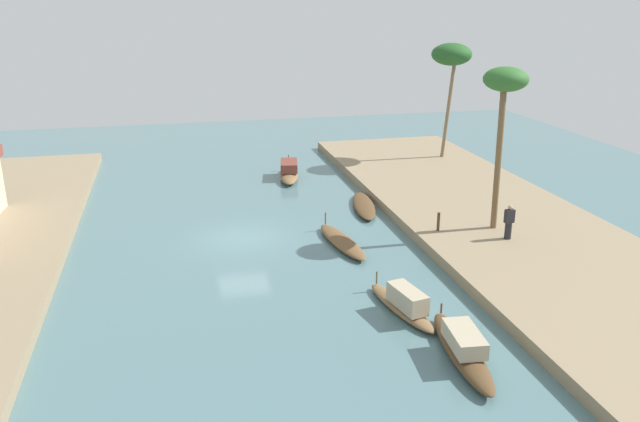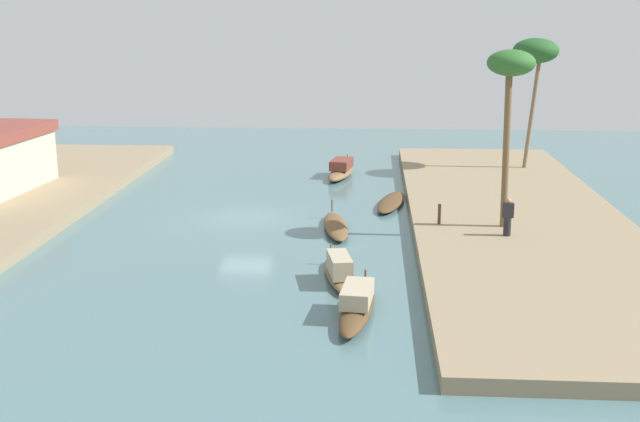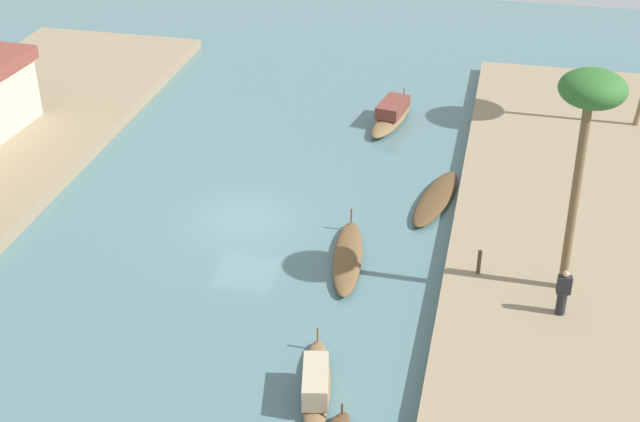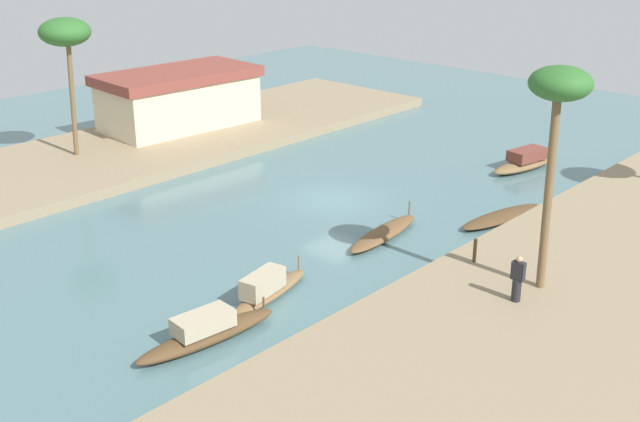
{
  "view_description": "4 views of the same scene",
  "coord_description": "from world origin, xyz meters",
  "px_view_note": "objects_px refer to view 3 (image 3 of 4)",
  "views": [
    {
      "loc": [
        -29.28,
        3.01,
        11.33
      ],
      "look_at": [
        -0.08,
        -3.93,
        1.15
      ],
      "focal_mm": 35.67,
      "sensor_mm": 36.0,
      "label": 1
    },
    {
      "loc": [
        -37.44,
        -6.16,
        9.82
      ],
      "look_at": [
        -1.5,
        -3.78,
        0.78
      ],
      "focal_mm": 44.57,
      "sensor_mm": 36.0,
      "label": 2
    },
    {
      "loc": [
        -28.64,
        -9.46,
        18.02
      ],
      "look_at": [
        -0.65,
        -3.21,
        1.19
      ],
      "focal_mm": 49.99,
      "sensor_mm": 36.0,
      "label": 3
    },
    {
      "loc": [
        -26.48,
        -23.5,
        13.11
      ],
      "look_at": [
        -3.56,
        -2.35,
        1.06
      ],
      "focal_mm": 44.82,
      "sensor_mm": 36.0,
      "label": 4
    }
  ],
  "objects_px": {
    "sampan_upstream_small": "(391,115)",
    "mooring_post": "(479,262)",
    "sampan_with_tall_canopy": "(436,198)",
    "person_on_near_bank": "(563,293)",
    "sampan_with_red_awning": "(316,384)",
    "palm_tree_left_near": "(591,101)",
    "sampan_open_hull": "(348,257)"
  },
  "relations": [
    {
      "from": "sampan_upstream_small",
      "to": "mooring_post",
      "type": "height_order",
      "value": "mooring_post"
    },
    {
      "from": "sampan_with_tall_canopy",
      "to": "person_on_near_bank",
      "type": "height_order",
      "value": "person_on_near_bank"
    },
    {
      "from": "sampan_upstream_small",
      "to": "sampan_with_tall_canopy",
      "type": "bearing_deg",
      "value": -147.48
    },
    {
      "from": "sampan_with_tall_canopy",
      "to": "person_on_near_bank",
      "type": "bearing_deg",
      "value": -136.05
    },
    {
      "from": "sampan_with_red_awning",
      "to": "person_on_near_bank",
      "type": "relative_size",
      "value": 2.68
    },
    {
      "from": "sampan_upstream_small",
      "to": "sampan_with_red_awning",
      "type": "distance_m",
      "value": 19.41
    },
    {
      "from": "person_on_near_bank",
      "to": "palm_tree_left_near",
      "type": "relative_size",
      "value": 0.21
    },
    {
      "from": "person_on_near_bank",
      "to": "sampan_with_red_awning",
      "type": "bearing_deg",
      "value": -151.17
    },
    {
      "from": "sampan_with_tall_canopy",
      "to": "mooring_post",
      "type": "xyz_separation_m",
      "value": [
        -5.55,
        -2.04,
        0.8
      ]
    },
    {
      "from": "person_on_near_bank",
      "to": "palm_tree_left_near",
      "type": "xyz_separation_m",
      "value": [
        1.54,
        -0.03,
        6.02
      ]
    },
    {
      "from": "mooring_post",
      "to": "sampan_with_tall_canopy",
      "type": "bearing_deg",
      "value": 20.18
    },
    {
      "from": "sampan_with_red_awning",
      "to": "sampan_with_tall_canopy",
      "type": "distance_m",
      "value": 12.46
    },
    {
      "from": "sampan_upstream_small",
      "to": "sampan_with_tall_canopy",
      "type": "distance_m",
      "value": 7.72
    },
    {
      "from": "sampan_open_hull",
      "to": "sampan_with_red_awning",
      "type": "height_order",
      "value": "sampan_with_red_awning"
    },
    {
      "from": "sampan_upstream_small",
      "to": "palm_tree_left_near",
      "type": "bearing_deg",
      "value": -138.76
    },
    {
      "from": "sampan_upstream_small",
      "to": "sampan_open_hull",
      "type": "relative_size",
      "value": 0.91
    },
    {
      "from": "sampan_open_hull",
      "to": "sampan_with_tall_canopy",
      "type": "distance_m",
      "value": 5.73
    },
    {
      "from": "sampan_with_red_awning",
      "to": "mooring_post",
      "type": "bearing_deg",
      "value": -43.46
    },
    {
      "from": "palm_tree_left_near",
      "to": "sampan_with_red_awning",
      "type": "bearing_deg",
      "value": 132.72
    },
    {
      "from": "sampan_upstream_small",
      "to": "palm_tree_left_near",
      "type": "height_order",
      "value": "palm_tree_left_near"
    },
    {
      "from": "sampan_open_hull",
      "to": "person_on_near_bank",
      "type": "bearing_deg",
      "value": -114.13
    },
    {
      "from": "sampan_open_hull",
      "to": "mooring_post",
      "type": "height_order",
      "value": "mooring_post"
    },
    {
      "from": "sampan_open_hull",
      "to": "sampan_with_tall_canopy",
      "type": "relative_size",
      "value": 1.0
    },
    {
      "from": "person_on_near_bank",
      "to": "palm_tree_left_near",
      "type": "distance_m",
      "value": 6.21
    },
    {
      "from": "sampan_with_tall_canopy",
      "to": "person_on_near_bank",
      "type": "distance_m",
      "value": 8.8
    },
    {
      "from": "sampan_upstream_small",
      "to": "sampan_open_hull",
      "type": "xyz_separation_m",
      "value": [
        -12.22,
        -0.26,
        -0.24
      ]
    },
    {
      "from": "mooring_post",
      "to": "person_on_near_bank",
      "type": "bearing_deg",
      "value": -122.47
    },
    {
      "from": "sampan_with_red_awning",
      "to": "person_on_near_bank",
      "type": "height_order",
      "value": "person_on_near_bank"
    },
    {
      "from": "sampan_upstream_small",
      "to": "sampan_with_tall_canopy",
      "type": "height_order",
      "value": "sampan_upstream_small"
    },
    {
      "from": "palm_tree_left_near",
      "to": "person_on_near_bank",
      "type": "bearing_deg",
      "value": 178.92
    },
    {
      "from": "sampan_open_hull",
      "to": "person_on_near_bank",
      "type": "relative_size",
      "value": 3.04
    },
    {
      "from": "sampan_open_hull",
      "to": "sampan_with_tall_canopy",
      "type": "bearing_deg",
      "value": -35.2
    }
  ]
}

